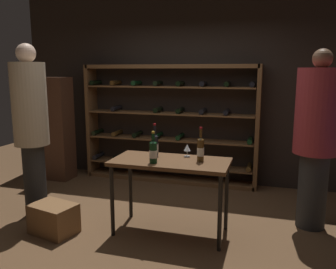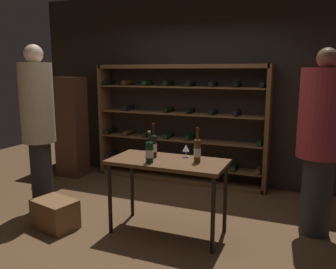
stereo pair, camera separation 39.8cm
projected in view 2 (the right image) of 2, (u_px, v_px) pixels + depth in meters
ground_plane at (154, 225)px, 4.06m from camera, size 9.75×9.75×0.00m
back_wall at (203, 88)px, 5.49m from camera, size 5.82×0.10×2.99m
wine_rack at (179, 125)px, 5.53m from camera, size 2.80×0.32×1.86m
tasting_table at (168, 168)px, 3.75m from camera, size 1.26×0.61×0.83m
person_guest_blue_shirt at (38, 121)px, 4.29m from camera, size 0.40×0.40×2.08m
person_guest_khaki at (321, 135)px, 3.67m from camera, size 0.49×0.50×2.00m
wine_crate at (55, 214)px, 3.96m from camera, size 0.54×0.44×0.33m
display_cabinet at (71, 127)px, 5.85m from camera, size 0.44×0.36×1.67m
wine_bottle_green_slim at (197, 150)px, 3.62m from camera, size 0.07×0.07×0.37m
wine_bottle_amber_reserve at (153, 145)px, 3.85m from camera, size 0.08×0.08×0.38m
wine_bottle_gold_foil at (149, 151)px, 3.61m from camera, size 0.08×0.08×0.34m
wine_glass_stemmed_center at (186, 149)px, 3.85m from camera, size 0.07×0.07×0.14m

